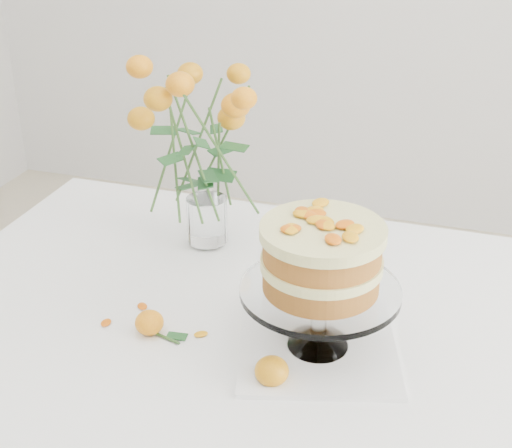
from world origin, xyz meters
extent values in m
cube|color=tan|center=(0.00, 0.00, 0.73)|extent=(1.40, 0.90, 0.04)
cylinder|color=tan|center=(-0.62, 0.37, 0.35)|extent=(0.06, 0.06, 0.71)
cube|color=white|center=(0.00, 0.00, 0.75)|extent=(1.42, 0.92, 0.01)
cube|color=white|center=(0.00, 0.46, 0.65)|extent=(1.42, 0.01, 0.20)
cube|color=white|center=(0.09, -0.08, 0.76)|extent=(0.34, 0.34, 0.01)
cylinder|color=white|center=(0.09, -0.08, 0.83)|extent=(0.03, 0.03, 0.09)
cylinder|color=white|center=(0.09, -0.08, 0.88)|extent=(0.27, 0.27, 0.01)
cylinder|color=#A55B25|center=(0.09, -0.08, 0.90)|extent=(0.24, 0.24, 0.04)
cylinder|color=#E9E596|center=(0.09, -0.08, 0.93)|extent=(0.25, 0.25, 0.02)
cylinder|color=#A55B25|center=(0.09, -0.08, 0.96)|extent=(0.24, 0.24, 0.04)
cylinder|color=#E9E596|center=(0.09, -0.08, 0.99)|extent=(0.26, 0.26, 0.02)
cylinder|color=white|center=(-0.23, 0.23, 0.76)|extent=(0.07, 0.07, 0.01)
cylinder|color=white|center=(-0.23, 0.23, 0.82)|extent=(0.09, 0.09, 0.10)
ellipsoid|color=orange|center=(0.04, -0.19, 0.78)|extent=(0.06, 0.06, 0.05)
cylinder|color=#355C25|center=(0.08, -0.17, 0.76)|extent=(0.07, 0.03, 0.01)
ellipsoid|color=orange|center=(-0.21, -0.12, 0.78)|extent=(0.05, 0.05, 0.04)
cylinder|color=#355C25|center=(-0.18, -0.13, 0.76)|extent=(0.06, 0.02, 0.01)
ellipsoid|color=#F6A00F|center=(-0.12, -0.10, 0.76)|extent=(0.03, 0.02, 0.00)
ellipsoid|color=#F6A00F|center=(-0.02, -0.14, 0.76)|extent=(0.03, 0.02, 0.00)
ellipsoid|color=#F6A00F|center=(0.02, -0.18, 0.76)|extent=(0.03, 0.02, 0.00)
ellipsoid|color=#F6A00F|center=(-0.26, -0.05, 0.76)|extent=(0.03, 0.02, 0.00)
ellipsoid|color=#F6A00F|center=(-0.30, -0.12, 0.76)|extent=(0.03, 0.02, 0.00)
camera|label=1|loc=(0.29, -1.07, 1.52)|focal=50.00mm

